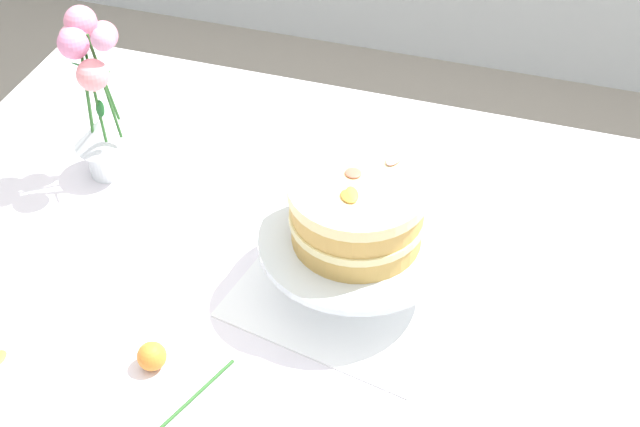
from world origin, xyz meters
TOP-DOWN VIEW (x-y plane):
  - dining_table at (0.00, -0.03)m, footprint 1.40×1.00m
  - linen_napkin at (0.10, -0.02)m, footprint 0.37×0.37m
  - cake_stand at (0.10, -0.02)m, footprint 0.29×0.29m
  - layer_cake at (0.10, -0.02)m, footprint 0.20×0.20m
  - flower_vase at (-0.39, 0.12)m, footprint 0.11×0.12m
  - fallen_rose at (-0.12, -0.26)m, footprint 0.13×0.14m

SIDE VIEW (x-z plane):
  - dining_table at x=0.00m, z-range 0.28..1.02m
  - linen_napkin at x=0.10m, z-range 0.74..0.74m
  - fallen_rose at x=-0.12m, z-range 0.74..0.78m
  - cake_stand at x=0.10m, z-range 0.77..0.87m
  - layer_cake at x=0.10m, z-range 0.84..0.95m
  - flower_vase at x=-0.39m, z-range 0.74..1.06m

